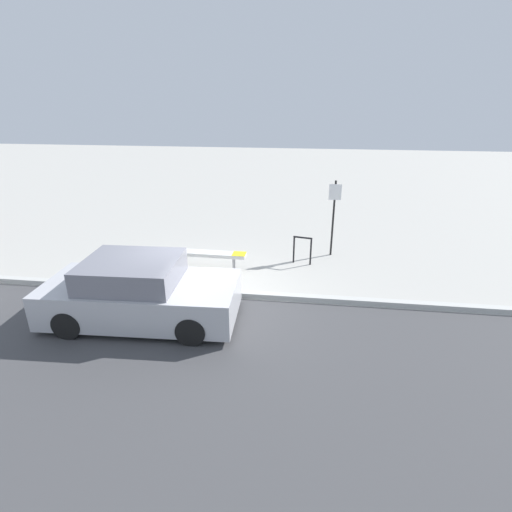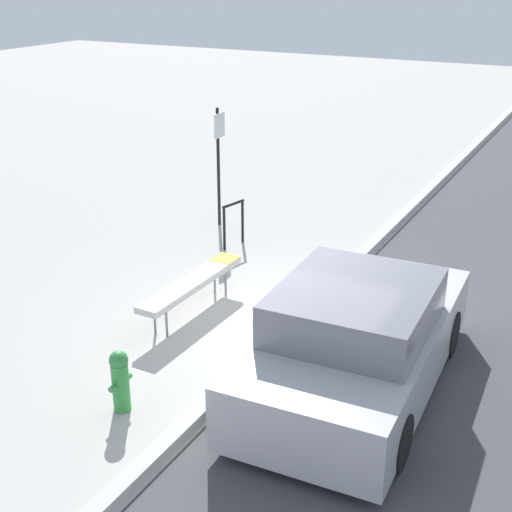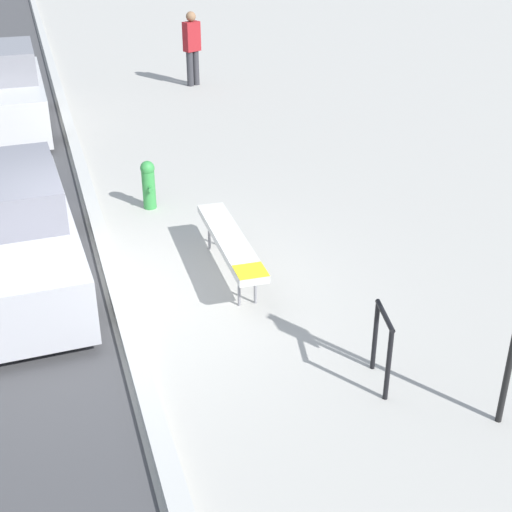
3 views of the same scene
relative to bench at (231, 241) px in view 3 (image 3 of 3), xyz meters
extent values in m
plane|color=#ADAAA3|center=(0.32, -1.48, -0.48)|extent=(60.00, 60.00, 0.00)
cube|color=#B7B7B2|center=(0.32, -1.48, -0.41)|extent=(60.00, 0.20, 0.13)
cylinder|color=gray|center=(-0.79, -0.08, -0.26)|extent=(0.04, 0.04, 0.44)
cylinder|color=gray|center=(0.76, -0.12, -0.26)|extent=(0.04, 0.04, 0.44)
cylinder|color=gray|center=(-0.79, 0.12, -0.26)|extent=(0.04, 0.04, 0.44)
cylinder|color=gray|center=(0.77, 0.08, -0.26)|extent=(0.04, 0.04, 0.44)
cube|color=silver|center=(-0.01, 0.00, 0.01)|extent=(2.22, 0.41, 0.09)
cube|color=yellow|center=(0.92, -0.02, 0.06)|extent=(0.37, 0.36, 0.01)
cylinder|color=black|center=(2.38, 0.85, -0.08)|extent=(0.05, 0.05, 0.80)
cylinder|color=black|center=(2.87, 0.75, -0.08)|extent=(0.05, 0.05, 0.80)
cylinder|color=black|center=(2.63, 0.80, 0.32)|extent=(0.55, 0.16, 0.05)
cylinder|color=#338C3F|center=(-2.46, -0.61, -0.18)|extent=(0.20, 0.20, 0.60)
sphere|color=#338C3F|center=(-2.46, -0.61, 0.18)|extent=(0.22, 0.22, 0.22)
cylinder|color=#338C3F|center=(-2.60, -0.61, -0.12)|extent=(0.08, 0.07, 0.07)
cylinder|color=#338C3F|center=(-2.32, -0.61, -0.12)|extent=(0.08, 0.07, 0.07)
cylinder|color=#333338|center=(-9.72, 1.73, -0.06)|extent=(0.17, 0.17, 0.84)
cylinder|color=#333338|center=(-9.80, 1.89, -0.06)|extent=(0.17, 0.17, 0.84)
cube|color=maroon|center=(-9.76, 1.81, 0.72)|extent=(0.37, 0.46, 0.70)
sphere|color=#8C6647|center=(-9.76, 1.81, 1.18)|extent=(0.24, 0.24, 0.24)
cylinder|color=black|center=(0.50, -1.90, -0.18)|extent=(0.61, 0.20, 0.60)
cylinder|color=black|center=(-2.02, -2.00, -0.18)|extent=(0.61, 0.20, 0.60)
cylinder|color=black|center=(-6.23, -1.94, -0.18)|extent=(0.60, 0.18, 0.60)
cylinder|color=black|center=(-8.71, -1.96, -0.18)|extent=(0.60, 0.18, 0.60)
camera|label=1|loc=(2.71, -10.05, 4.08)|focal=28.00mm
camera|label=2|loc=(-7.87, -5.22, 4.30)|focal=50.00mm
camera|label=3|loc=(7.77, -2.15, 3.99)|focal=50.00mm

